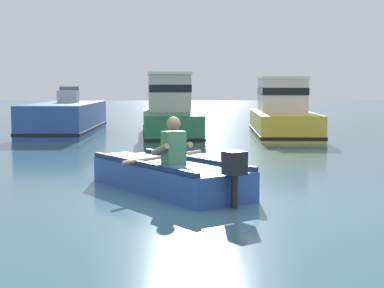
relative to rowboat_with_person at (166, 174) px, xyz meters
The scene contains 5 objects.
ground_plane 1.11m from the rowboat_with_person, 33.29° to the right, with size 120.00×120.00×0.00m, color #386070.
rowboat_with_person is the anchor object (origin of this frame).
moored_boat_blue 12.17m from the rowboat_with_person, 107.72° to the left, with size 2.12×6.48×1.65m.
moored_boat_green 10.40m from the rowboat_with_person, 90.24° to the left, with size 2.10×6.42×2.12m.
moored_boat_yellow 11.12m from the rowboat_with_person, 70.09° to the left, with size 2.32×5.77×1.98m.
Camera 1 is at (-0.77, -8.79, 1.66)m, focal length 55.32 mm.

